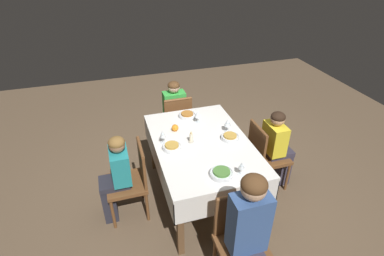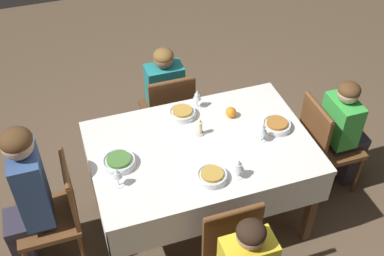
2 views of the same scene
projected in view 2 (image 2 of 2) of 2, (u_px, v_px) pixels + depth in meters
The scene contains 18 objects.
ground_plane at pixel (200, 216), 3.77m from camera, with size 8.00×8.00×0.00m, color brown.
dining_table at pixel (201, 155), 3.32m from camera, with size 1.50×1.00×0.77m.
chair_west at pixel (56, 211), 3.21m from camera, with size 0.41×0.41×0.87m.
chair_east at pixel (325, 142), 3.71m from camera, with size 0.41×0.41×0.87m.
chair_north at pixel (169, 110), 3.99m from camera, with size 0.41×0.41×0.87m.
person_adult_denim at pixel (26, 196), 3.03m from camera, with size 0.34×0.30×1.23m.
person_child_green at pixel (345, 130), 3.70m from camera, with size 0.33×0.30×1.01m.
person_child_teal at pixel (163, 92), 4.06m from camera, with size 0.30×0.33×1.01m.
bowl_west at pixel (119, 162), 3.10m from camera, with size 0.22×0.22×0.06m.
wine_glass_west at pixel (117, 174), 2.92m from camera, with size 0.07×0.07×0.14m.
bowl_south at pixel (212, 176), 3.01m from camera, with size 0.20×0.20×0.06m.
wine_glass_south at pixel (238, 165), 2.97m from camera, with size 0.08×0.08×0.15m.
bowl_east at pixel (277, 125), 3.37m from camera, with size 0.20×0.20×0.06m.
wine_glass_east at pixel (262, 129), 3.22m from camera, with size 0.07×0.07×0.15m.
bowl_north at pixel (182, 113), 3.47m from camera, with size 0.20×0.20×0.06m.
wine_glass_north at pixel (197, 95), 3.49m from camera, with size 0.06×0.06×0.15m.
candle_centerpiece at pixel (200, 129), 3.31m from camera, with size 0.06×0.06×0.13m.
orange_fruit at pixel (231, 112), 3.45m from camera, with size 0.08×0.08×0.08m, color orange.
Camera 2 is at (-0.80, -2.20, 3.04)m, focal length 45.00 mm.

